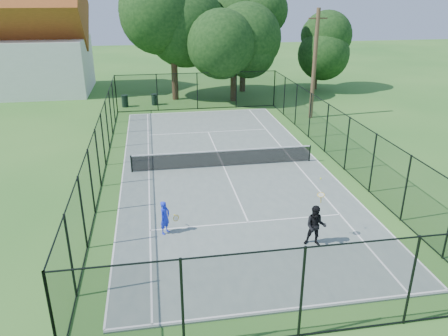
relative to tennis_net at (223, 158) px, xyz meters
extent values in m
plane|color=#276221|center=(0.00, 0.00, -0.58)|extent=(120.00, 120.00, 0.00)
cube|color=slate|center=(0.00, 0.00, -0.55)|extent=(11.00, 24.00, 0.06)
cylinder|color=black|center=(-5.00, 0.00, -0.04)|extent=(0.08, 0.08, 0.95)
cylinder|color=black|center=(5.00, 0.00, -0.04)|extent=(0.08, 0.08, 0.95)
cube|color=black|center=(0.00, 0.00, -0.04)|extent=(10.00, 0.03, 0.88)
cube|color=white|center=(0.00, 0.00, 0.40)|extent=(10.00, 0.05, 0.06)
cylinder|color=#332114|center=(-1.58, 16.83, 1.50)|extent=(0.56, 0.56, 4.16)
sphere|color=black|center=(-1.58, 16.83, 5.46)|extent=(7.51, 7.51, 7.51)
cylinder|color=#332114|center=(3.48, 15.45, 1.15)|extent=(0.56, 0.56, 3.45)
sphere|color=black|center=(3.48, 15.45, 4.42)|extent=(6.18, 6.18, 6.18)
cylinder|color=#332114|center=(5.07, 19.21, 1.50)|extent=(0.56, 0.56, 4.16)
sphere|color=black|center=(5.07, 19.21, 5.24)|extent=(6.61, 6.61, 6.61)
cylinder|color=#332114|center=(12.35, 19.08, 0.83)|extent=(0.56, 0.56, 2.82)
sphere|color=black|center=(12.35, 19.08, 3.47)|extent=(4.92, 4.92, 4.92)
cube|color=silver|center=(-17.00, 22.00, 1.92)|extent=(15.00, 8.00, 5.00)
cylinder|color=black|center=(-5.95, 14.77, -0.10)|extent=(0.54, 0.54, 0.96)
cylinder|color=black|center=(-5.95, 14.77, 0.40)|extent=(0.58, 0.58, 0.05)
cylinder|color=black|center=(-3.47, 15.05, -0.13)|extent=(0.54, 0.54, 0.90)
cylinder|color=black|center=(-3.47, 15.05, 0.35)|extent=(0.58, 0.58, 0.05)
cylinder|color=#4C3823|center=(8.34, 9.00, 3.43)|extent=(0.30, 0.30, 8.01)
cube|color=#4C3823|center=(8.34, 9.00, 6.71)|extent=(1.40, 0.10, 0.10)
imported|color=#1A2DDE|center=(-3.48, -6.69, 0.18)|extent=(0.58, 0.60, 1.39)
torus|color=gold|center=(-3.03, -6.54, 0.03)|extent=(0.27, 0.18, 0.29)
cylinder|color=silver|center=(-3.03, -6.54, 0.03)|extent=(0.23, 0.15, 0.25)
imported|color=black|center=(2.12, -8.55, 0.31)|extent=(0.97, 0.87, 1.65)
torus|color=gold|center=(2.37, -8.20, 1.43)|extent=(0.30, 0.28, 0.14)
cylinder|color=silver|center=(2.37, -8.20, 1.43)|extent=(0.26, 0.24, 0.11)
sphere|color=#CCE526|center=(2.41, -7.92, 1.98)|extent=(0.07, 0.07, 0.07)
camera|label=1|loc=(-3.70, -22.22, 8.60)|focal=35.00mm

